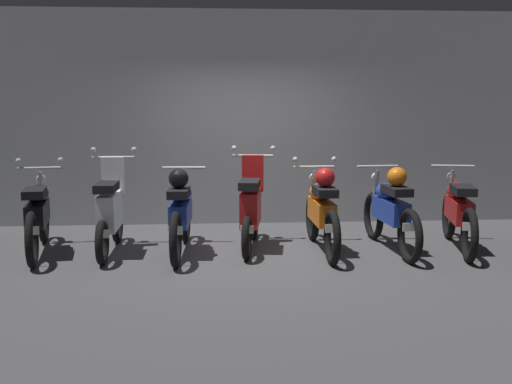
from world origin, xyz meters
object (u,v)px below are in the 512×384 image
object	(u,v)px
motorbike_slot_2	(181,212)
motorbike_slot_3	(251,207)
motorbike_slot_1	(110,211)
motorbike_slot_4	(322,210)
motorbike_slot_0	(38,215)
motorbike_slot_6	(459,211)
motorbike_slot_5	(390,209)

from	to	relation	value
motorbike_slot_2	motorbike_slot_3	distance (m)	0.91
motorbike_slot_1	motorbike_slot_4	world-z (taller)	motorbike_slot_1
motorbike_slot_4	motorbike_slot_3	bearing A→B (deg)	164.14
motorbike_slot_0	motorbike_slot_4	bearing A→B (deg)	-2.01
motorbike_slot_1	motorbike_slot_6	world-z (taller)	motorbike_slot_1
motorbike_slot_1	motorbike_slot_6	xyz separation A→B (m)	(4.40, -0.13, -0.04)
motorbike_slot_5	motorbike_slot_2	bearing A→B (deg)	179.77
motorbike_slot_2	motorbike_slot_4	distance (m)	1.76
motorbike_slot_0	motorbike_slot_2	distance (m)	1.76
motorbike_slot_0	motorbike_slot_4	xyz separation A→B (m)	(3.52, -0.12, 0.04)
motorbike_slot_1	motorbike_slot_4	bearing A→B (deg)	-2.72
motorbike_slot_4	motorbike_slot_5	bearing A→B (deg)	0.10
motorbike_slot_4	motorbike_slot_5	world-z (taller)	motorbike_slot_4
motorbike_slot_1	motorbike_slot_5	size ratio (longest dim) A/B	0.86
motorbike_slot_4	motorbike_slot_6	world-z (taller)	motorbike_slot_4
motorbike_slot_6	motorbike_slot_3	bearing A→B (deg)	174.56
motorbike_slot_5	motorbike_slot_0	bearing A→B (deg)	178.41
motorbike_slot_3	motorbike_slot_5	xyz separation A→B (m)	(1.75, -0.25, -0.00)
motorbike_slot_0	motorbike_slot_3	bearing A→B (deg)	2.70
motorbike_slot_1	motorbike_slot_2	xyz separation A→B (m)	(0.88, -0.11, -0.00)
motorbike_slot_4	motorbike_slot_2	bearing A→B (deg)	179.60
motorbike_slot_3	motorbike_slot_5	distance (m)	1.77
motorbike_slot_0	motorbike_slot_2	size ratio (longest dim) A/B	0.99
motorbike_slot_3	motorbike_slot_4	bearing A→B (deg)	-15.86
motorbike_slot_2	motorbike_slot_5	xyz separation A→B (m)	(2.63, -0.01, 0.00)
motorbike_slot_2	motorbike_slot_1	bearing A→B (deg)	172.69
motorbike_slot_6	motorbike_slot_4	bearing A→B (deg)	179.89
motorbike_slot_3	motorbike_slot_6	distance (m)	2.65
motorbike_slot_0	motorbike_slot_5	world-z (taller)	motorbike_slot_0
motorbike_slot_4	motorbike_slot_6	bearing A→B (deg)	-0.11
motorbike_slot_1	motorbike_slot_2	size ratio (longest dim) A/B	0.86
motorbike_slot_2	motorbike_slot_3	world-z (taller)	motorbike_slot_3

